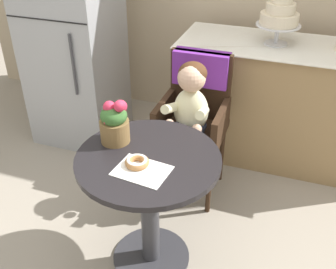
# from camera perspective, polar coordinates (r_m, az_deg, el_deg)

# --- Properties ---
(ground_plane) EXTENTS (8.00, 8.00, 0.00)m
(ground_plane) POSITION_cam_1_polar(r_m,az_deg,el_deg) (2.45, -2.36, -16.98)
(ground_plane) COLOR gray
(cafe_table) EXTENTS (0.72, 0.72, 0.72)m
(cafe_table) POSITION_cam_1_polar(r_m,az_deg,el_deg) (2.09, -2.68, -7.90)
(cafe_table) COLOR black
(cafe_table) RESTS_ON ground
(wicker_chair) EXTENTS (0.42, 0.45, 0.95)m
(wicker_chair) POSITION_cam_1_polar(r_m,az_deg,el_deg) (2.61, 4.01, 4.50)
(wicker_chair) COLOR #332114
(wicker_chair) RESTS_ON ground
(seated_child) EXTENTS (0.27, 0.32, 0.73)m
(seated_child) POSITION_cam_1_polar(r_m,az_deg,el_deg) (2.46, 3.05, 3.68)
(seated_child) COLOR beige
(seated_child) RESTS_ON ground
(paper_napkin) EXTENTS (0.27, 0.21, 0.00)m
(paper_napkin) POSITION_cam_1_polar(r_m,az_deg,el_deg) (1.87, -3.71, -5.15)
(paper_napkin) COLOR white
(paper_napkin) RESTS_ON cafe_table
(donut_front) EXTENTS (0.12, 0.12, 0.04)m
(donut_front) POSITION_cam_1_polar(r_m,az_deg,el_deg) (1.90, -4.42, -3.87)
(donut_front) COLOR #AD7542
(donut_front) RESTS_ON cafe_table
(flower_vase) EXTENTS (0.15, 0.16, 0.24)m
(flower_vase) POSITION_cam_1_polar(r_m,az_deg,el_deg) (2.04, -7.60, 1.82)
(flower_vase) COLOR brown
(flower_vase) RESTS_ON cafe_table
(display_counter) EXTENTS (1.56, 0.62, 0.90)m
(display_counter) POSITION_cam_1_polar(r_m,az_deg,el_deg) (3.11, 15.96, 4.22)
(display_counter) COLOR #93754C
(display_counter) RESTS_ON ground
(tiered_cake_stand) EXTENTS (0.30, 0.30, 0.34)m
(tiered_cake_stand) POSITION_cam_1_polar(r_m,az_deg,el_deg) (2.88, 15.55, 15.99)
(tiered_cake_stand) COLOR silver
(tiered_cake_stand) RESTS_ON display_counter
(refrigerator) EXTENTS (0.64, 0.63, 1.70)m
(refrigerator) POSITION_cam_1_polar(r_m,az_deg,el_deg) (3.23, -13.33, 13.35)
(refrigerator) COLOR #9EA0A5
(refrigerator) RESTS_ON ground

